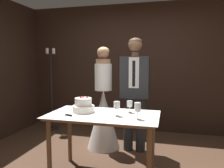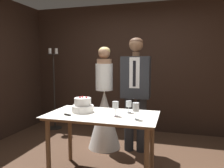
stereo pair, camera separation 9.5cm
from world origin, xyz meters
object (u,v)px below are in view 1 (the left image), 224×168
object	(u,v)px
tiered_cake	(83,106)
candle_stand	(52,93)
cake_table	(103,122)
wine_glass_middle	(117,106)
wine_glass_far	(130,104)
wine_glass_near	(138,108)
bride	(103,112)
groom	(135,87)
cake_knife	(73,116)

from	to	relation	value
tiered_cake	candle_stand	xyz separation A→B (m)	(-1.33, 1.53, -0.09)
cake_table	wine_glass_middle	world-z (taller)	wine_glass_middle
wine_glass_middle	wine_glass_far	world-z (taller)	wine_glass_middle
wine_glass_near	bride	size ratio (longest dim) A/B	0.11
cake_table	wine_glass_near	size ratio (longest dim) A/B	7.17
bride	groom	distance (m)	0.67
wine_glass_middle	bride	xyz separation A→B (m)	(-0.44, 0.93, -0.31)
wine_glass_middle	bride	bearing A→B (deg)	115.58
cake_knife	wine_glass_near	size ratio (longest dim) A/B	2.04
cake_table	cake_knife	distance (m)	0.39
cake_table	bride	world-z (taller)	bride
cake_table	bride	xyz separation A→B (m)	(-0.26, 0.89, -0.09)
cake_knife	wine_glass_near	distance (m)	0.76
tiered_cake	bride	bearing A→B (deg)	88.76
cake_knife	wine_glass_near	world-z (taller)	wine_glass_near
cake_knife	wine_glass_middle	distance (m)	0.53
wine_glass_far	tiered_cake	bearing A→B (deg)	-168.93
bride	groom	world-z (taller)	groom
tiered_cake	wine_glass_far	xyz separation A→B (m)	(0.58, 0.11, 0.03)
wine_glass_near	wine_glass_middle	bearing A→B (deg)	162.10
cake_knife	bride	world-z (taller)	bride
tiered_cake	cake_table	bearing A→B (deg)	-9.63
cake_table	wine_glass_near	world-z (taller)	wine_glass_near
tiered_cake	cake_knife	world-z (taller)	tiered_cake
tiered_cake	cake_knife	bearing A→B (deg)	-96.82
wine_glass_near	candle_stand	distance (m)	2.67
wine_glass_near	wine_glass_far	distance (m)	0.32
tiered_cake	bride	distance (m)	0.88
candle_stand	tiered_cake	bearing A→B (deg)	-48.97
wine_glass_far	candle_stand	bearing A→B (deg)	143.47
wine_glass_middle	bride	distance (m)	1.07
candle_stand	wine_glass_near	bearing A→B (deg)	-39.67
tiered_cake	candle_stand	distance (m)	2.03
wine_glass_far	bride	distance (m)	0.96
groom	tiered_cake	bearing A→B (deg)	-122.75
wine_glass_middle	candle_stand	distance (m)	2.42
wine_glass_far	bride	xyz separation A→B (m)	(-0.56, 0.72, -0.29)
tiered_cake	wine_glass_middle	bearing A→B (deg)	-10.86
wine_glass_near	wine_glass_far	size ratio (longest dim) A/B	1.24
cake_table	bride	bearing A→B (deg)	106.38
cake_knife	candle_stand	distance (m)	2.20
wine_glass_near	wine_glass_middle	size ratio (longest dim) A/B	1.08
tiered_cake	wine_glass_near	size ratio (longest dim) A/B	1.49
wine_glass_far	groom	world-z (taller)	groom
wine_glass_far	bride	world-z (taller)	bride
wine_glass_far	groom	xyz separation A→B (m)	(-0.04, 0.72, 0.13)
cake_knife	wine_glass_far	size ratio (longest dim) A/B	2.52
wine_glass_near	wine_glass_middle	xyz separation A→B (m)	(-0.26, 0.08, -0.01)
tiered_cake	wine_glass_middle	world-z (taller)	tiered_cake
cake_table	groom	bearing A→B (deg)	73.61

